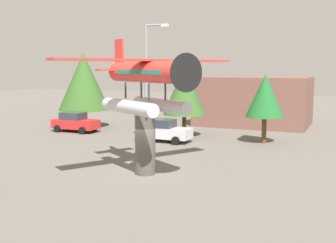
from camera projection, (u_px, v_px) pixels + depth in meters
ground_plane at (145, 174)px, 22.55m from camera, size 140.00×140.00×0.00m
display_pedestal at (145, 143)px, 22.34m from camera, size 1.10×1.10×3.35m
floatplane_monument at (146, 81)px, 21.80m from camera, size 7.02×9.46×4.00m
car_near_red at (75, 122)px, 37.21m from camera, size 4.20×2.02×1.76m
car_mid_silver at (163, 130)px, 32.23m from camera, size 4.20×2.02×1.76m
streetlight_primary at (148, 77)px, 30.05m from camera, size 1.84×0.28×8.82m
storefront_building at (254, 101)px, 41.75m from camera, size 10.68×7.71×4.81m
tree_west at (84, 82)px, 40.01m from camera, size 4.92×4.92×7.12m
tree_east at (184, 91)px, 34.47m from camera, size 3.60×3.60×5.82m
tree_center_back at (265, 96)px, 31.34m from camera, size 2.91×2.91×5.23m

